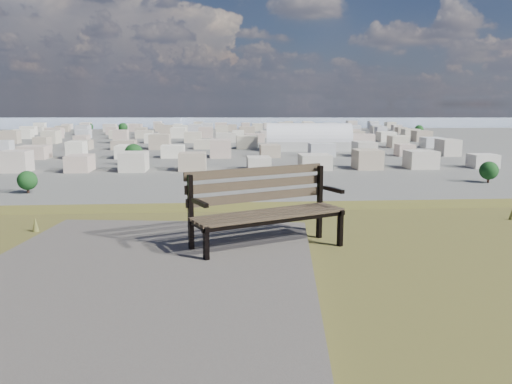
{
  "coord_description": "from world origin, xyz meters",
  "views": [
    {
      "loc": [
        -1.58,
        -3.22,
        26.57
      ],
      "look_at": [
        -1.08,
        3.94,
        25.3
      ],
      "focal_mm": 35.0,
      "sensor_mm": 36.0,
      "label": 1
    }
  ],
  "objects": [
    {
      "name": "park_bench",
      "position": [
        -1.12,
        2.03,
        25.5
      ],
      "size": [
        1.75,
        1.18,
        0.88
      ],
      "rotation": [
        0.0,
        0.0,
        0.42
      ],
      "color": "#3D3223",
      "rests_on": "hilltop_mesa"
    },
    {
      "name": "arena",
      "position": [
        49.7,
        286.24,
        4.86
      ],
      "size": [
        50.67,
        25.38,
        20.63
      ],
      "rotation": [
        0.0,
        0.0,
        -0.1
      ],
      "color": "#B8B8B4",
      "rests_on": "ground"
    },
    {
      "name": "city_trees",
      "position": [
        -26.39,
        319.0,
        4.83
      ],
      "size": [
        406.52,
        387.2,
        9.98
      ],
      "color": "black",
      "rests_on": "ground"
    },
    {
      "name": "far_hills",
      "position": [
        -60.92,
        1402.93,
        25.47
      ],
      "size": [
        2050.0,
        340.0,
        60.0
      ],
      "color": "#A3AECA",
      "rests_on": "ground"
    },
    {
      "name": "city_blocks",
      "position": [
        0.0,
        394.44,
        3.5
      ],
      "size": [
        395.0,
        361.0,
        7.0
      ],
      "color": "beige",
      "rests_on": "ground"
    },
    {
      "name": "bay_water",
      "position": [
        0.0,
        900.0,
        0.0
      ],
      "size": [
        2400.0,
        700.0,
        0.12
      ],
      "primitive_type": "cube",
      "color": "#879BAC",
      "rests_on": "ground"
    },
    {
      "name": "gravel_patch",
      "position": [
        -2.34,
        0.89,
        25.04
      ],
      "size": [
        3.63,
        4.79,
        0.09
      ],
      "primitive_type": "cube",
      "rotation": [
        0.0,
        0.0,
        -0.12
      ],
      "color": "#5C5750",
      "rests_on": "hilltop_mesa"
    }
  ]
}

